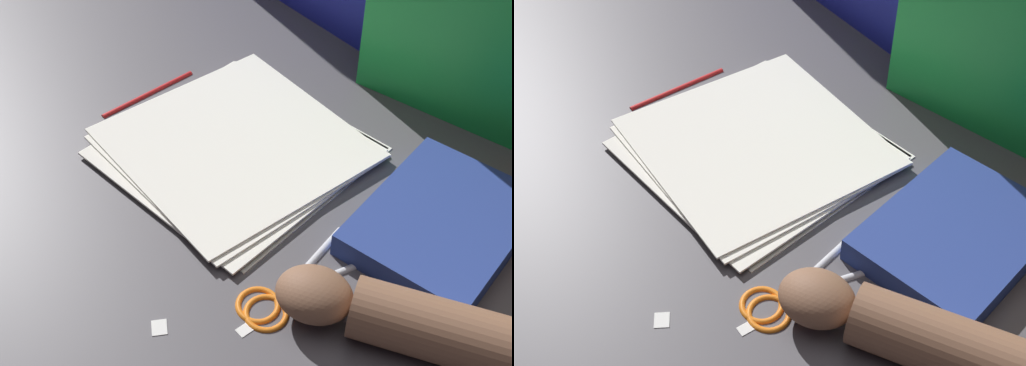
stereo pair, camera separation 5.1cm
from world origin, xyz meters
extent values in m
plane|color=#4C494F|center=(0.00, 0.00, 0.00)|extent=(6.00, 6.00, 0.00)
cube|color=white|center=(-0.10, 0.07, 0.00)|extent=(0.32, 0.32, 0.00)
cube|color=white|center=(-0.09, 0.07, 0.00)|extent=(0.32, 0.32, 0.00)
cube|color=white|center=(-0.09, 0.06, 0.01)|extent=(0.31, 0.31, 0.00)
cube|color=white|center=(-0.10, 0.07, 0.01)|extent=(0.30, 0.30, 0.00)
cube|color=white|center=(-0.10, 0.07, 0.01)|extent=(0.32, 0.31, 0.00)
cube|color=navy|center=(0.18, 0.16, 0.02)|extent=(0.20, 0.24, 0.03)
sphere|color=silver|center=(0.12, -0.05, 0.00)|extent=(0.01, 0.01, 0.01)
cylinder|color=silver|center=(0.11, 0.01, 0.00)|extent=(0.03, 0.12, 0.01)
torus|color=orange|center=(0.12, -0.08, 0.00)|extent=(0.06, 0.06, 0.01)
cylinder|color=silver|center=(0.13, 0.01, 0.00)|extent=(0.04, 0.12, 0.01)
torus|color=orange|center=(0.11, -0.08, 0.00)|extent=(0.06, 0.06, 0.01)
cylinder|color=brown|center=(0.30, 0.04, 0.03)|extent=(0.25, 0.18, 0.07)
ellipsoid|color=brown|center=(0.16, -0.04, 0.03)|extent=(0.11, 0.10, 0.05)
cube|color=white|center=(0.06, -0.17, 0.00)|extent=(0.03, 0.02, 0.00)
cube|color=white|center=(0.12, -0.11, 0.00)|extent=(0.01, 0.02, 0.00)
cylinder|color=red|center=(-0.28, 0.06, 0.00)|extent=(0.01, 0.16, 0.01)
camera|label=1|loc=(0.45, -0.39, 0.65)|focal=50.00mm
camera|label=2|loc=(0.49, -0.35, 0.65)|focal=50.00mm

